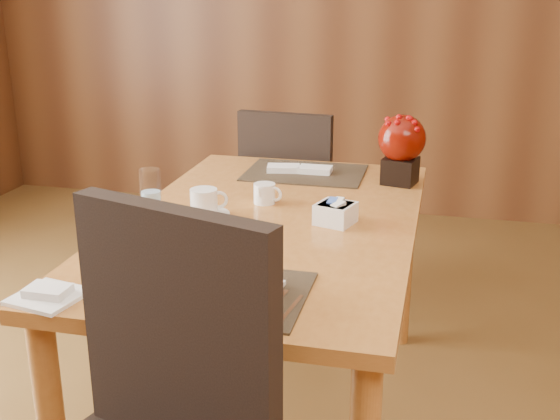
% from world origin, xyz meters
% --- Properties ---
extents(dining_table, '(0.90, 1.50, 0.75)m').
position_xyz_m(dining_table, '(0.00, 0.60, 0.65)').
color(dining_table, '#B97433').
rests_on(dining_table, ground).
extents(placemat_near, '(0.45, 0.33, 0.01)m').
position_xyz_m(placemat_near, '(0.00, 0.05, 0.75)').
color(placemat_near, black).
rests_on(placemat_near, dining_table).
extents(placemat_far, '(0.45, 0.33, 0.01)m').
position_xyz_m(placemat_far, '(0.00, 1.15, 0.75)').
color(placemat_far, black).
rests_on(placemat_far, dining_table).
extents(soup_setting, '(0.31, 0.31, 0.11)m').
position_xyz_m(soup_setting, '(0.01, 0.01, 0.81)').
color(soup_setting, white).
rests_on(soup_setting, dining_table).
extents(coffee_cup, '(0.16, 0.16, 0.09)m').
position_xyz_m(coffee_cup, '(-0.21, 0.58, 0.79)').
color(coffee_cup, white).
rests_on(coffee_cup, dining_table).
extents(water_glass, '(0.08, 0.08, 0.15)m').
position_xyz_m(water_glass, '(-0.37, 0.54, 0.83)').
color(water_glass, white).
rests_on(water_glass, dining_table).
extents(creamer_jug, '(0.11, 0.11, 0.07)m').
position_xyz_m(creamer_jug, '(-0.06, 0.76, 0.78)').
color(creamer_jug, white).
rests_on(creamer_jug, dining_table).
extents(sugar_caddy, '(0.13, 0.13, 0.06)m').
position_xyz_m(sugar_caddy, '(0.20, 0.61, 0.78)').
color(sugar_caddy, white).
rests_on(sugar_caddy, dining_table).
extents(berry_decor, '(0.17, 0.17, 0.25)m').
position_xyz_m(berry_decor, '(0.36, 1.10, 0.89)').
color(berry_decor, black).
rests_on(berry_decor, dining_table).
extents(napkins_far, '(0.25, 0.11, 0.02)m').
position_xyz_m(napkins_far, '(-0.01, 1.15, 0.77)').
color(napkins_far, white).
rests_on(napkins_far, dining_table).
extents(bread_plate, '(0.18, 0.18, 0.01)m').
position_xyz_m(bread_plate, '(-0.37, -0.07, 0.76)').
color(bread_plate, white).
rests_on(bread_plate, dining_table).
extents(far_chair, '(0.46, 0.47, 0.93)m').
position_xyz_m(far_chair, '(-0.14, 1.55, 0.52)').
color(far_chair, black).
rests_on(far_chair, ground).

